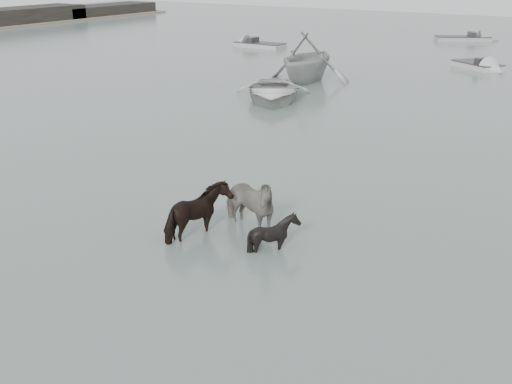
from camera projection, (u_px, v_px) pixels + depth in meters
ground at (255, 227)px, 16.91m from camera, size 140.00×140.00×0.00m
pony_pinto at (248, 198)px, 16.54m from camera, size 2.20×1.38×1.72m
pony_dark at (199, 207)px, 16.09m from camera, size 1.69×1.86×1.58m
pony_black at (274, 226)px, 15.46m from camera, size 1.19×1.09×1.19m
rowboat_lead at (272, 89)px, 31.74m from camera, size 6.00×6.62×1.12m
rowboat_trail at (307, 55)px, 36.27m from camera, size 5.30×5.98×2.93m
skiff_outer at (260, 43)px, 50.39m from camera, size 5.56×1.73×0.75m
skiff_mid at (478, 63)px, 40.87m from camera, size 4.65×4.03×0.75m
skiff_far at (463, 36)px, 54.37m from camera, size 6.22×4.40×0.75m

